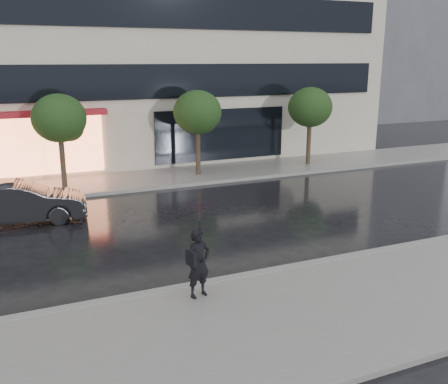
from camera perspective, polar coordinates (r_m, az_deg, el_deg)
ground at (r=13.45m, az=0.10°, el=-8.37°), size 120.00×120.00×0.00m
sidewalk_near at (r=10.83m, az=7.20°, el=-14.28°), size 60.00×4.50×0.12m
sidewalk_far at (r=22.75m, az=-10.27°, el=1.34°), size 60.00×3.50×0.12m
curb_near at (r=12.59m, az=1.94°, el=-9.73°), size 60.00×0.25×0.14m
curb_far at (r=21.09m, az=-9.16°, el=0.34°), size 60.00×0.25×0.14m
bg_building_right at (r=50.10m, az=15.47°, el=17.52°), size 12.00×12.00×16.00m
tree_mid_west at (r=21.58m, az=-18.16°, el=7.83°), size 2.20×2.20×3.99m
tree_mid_east at (r=22.92m, az=-2.93°, el=8.93°), size 2.20×2.20×3.99m
tree_far_east at (r=25.64m, az=9.90°, el=9.37°), size 2.20×2.20×3.99m
parked_car at (r=17.93m, az=-22.33°, el=-1.13°), size 4.42×1.93×1.41m
pedestrian_with_umbrella at (r=11.04m, az=-2.83°, el=-4.99°), size 1.07×1.09×2.23m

